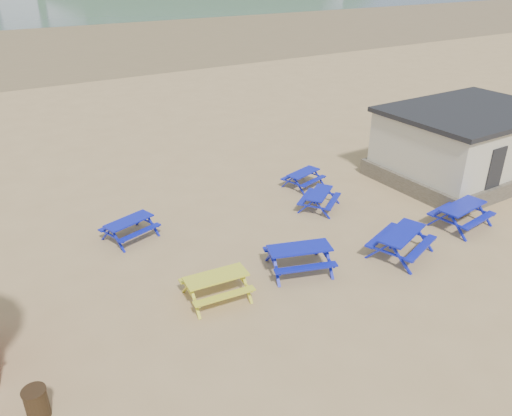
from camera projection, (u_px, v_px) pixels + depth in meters
ground at (287, 248)px, 17.22m from camera, size 400.00×400.00×0.00m
wet_sand at (16, 44)px, 58.83m from camera, size 400.00×400.00×0.00m
picnic_table_blue_a at (130, 229)px, 17.69m from camera, size 2.04×1.81×0.72m
picnic_table_blue_b at (303, 179)px, 21.79m from camera, size 1.89×1.67×0.67m
picnic_table_blue_c at (319, 200)px, 19.83m from camera, size 2.14×2.06×0.70m
picnic_table_blue_d at (299, 259)px, 15.83m from camera, size 2.41×2.17×0.84m
picnic_table_blue_e at (401, 243)px, 16.65m from camera, size 2.48×2.23×0.86m
picnic_table_blue_f at (461, 216)px, 18.47m from camera, size 2.21×1.86×0.85m
picnic_table_yellow at (216, 287)px, 14.52m from camera, size 1.99×1.67×0.77m
litter_bin at (37, 403)px, 10.70m from camera, size 0.52×0.52×0.77m
amenity_block at (466, 143)px, 22.29m from camera, size 7.40×5.40×3.15m
headland_town at (161, 4)px, 238.46m from camera, size 264.00×144.00×108.00m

